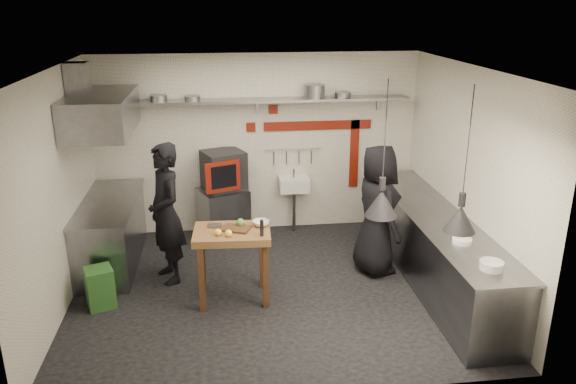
{
  "coord_description": "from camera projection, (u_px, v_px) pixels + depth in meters",
  "views": [
    {
      "loc": [
        -0.59,
        -6.43,
        3.55
      ],
      "look_at": [
        0.25,
        0.3,
        1.22
      ],
      "focal_mm": 35.0,
      "sensor_mm": 36.0,
      "label": 1
    }
  ],
  "objects": [
    {
      "name": "ceiling",
      "position": [
        269.0,
        69.0,
        6.35
      ],
      "size": [
        5.0,
        5.0,
        0.0
      ],
      "primitive_type": "plane",
      "color": "beige",
      "rests_on": "floor"
    },
    {
      "name": "heat_lamp_far",
      "position": [
        466.0,
        161.0,
        5.49
      ],
      "size": [
        0.34,
        0.34,
        1.49
      ],
      "primitive_type": null,
      "rotation": [
        0.0,
        0.0,
        -0.04
      ],
      "color": "black",
      "rests_on": "ceiling"
    },
    {
      "name": "sink_drain",
      "position": [
        294.0,
        211.0,
        8.98
      ],
      "size": [
        0.06,
        0.06,
        0.66
      ],
      "primitive_type": "cylinder",
      "color": "slate",
      "rests_on": "floor"
    },
    {
      "name": "sink_tap",
      "position": [
        294.0,
        173.0,
        8.81
      ],
      "size": [
        0.03,
        0.03,
        0.14
      ],
      "primitive_type": "cylinder",
      "color": "slate",
      "rests_on": "hand_sink"
    },
    {
      "name": "utensil_rail",
      "position": [
        293.0,
        149.0,
        8.83
      ],
      "size": [
        0.9,
        0.02,
        0.02
      ],
      "primitive_type": "cylinder",
      "rotation": [
        0.0,
        1.57,
        0.0
      ],
      "color": "slate",
      "rests_on": "wall_back"
    },
    {
      "name": "shelf_bracket_left",
      "position": [
        129.0,
        108.0,
        8.32
      ],
      "size": [
        0.04,
        0.06,
        0.24
      ],
      "primitive_type": "cube",
      "color": "slate",
      "rests_on": "wall_back"
    },
    {
      "name": "hood_duct",
      "position": [
        78.0,
        82.0,
        7.13
      ],
      "size": [
        0.28,
        0.28,
        0.5
      ],
      "primitive_type": "cube",
      "color": "slate",
      "rests_on": "ceiling"
    },
    {
      "name": "stock_pot",
      "position": [
        314.0,
        91.0,
        8.43
      ],
      "size": [
        0.35,
        0.35,
        0.2
      ],
      "primitive_type": "cylinder",
      "rotation": [
        0.0,
        0.0,
        -0.11
      ],
      "color": "slate",
      "rests_on": "back_shelf"
    },
    {
      "name": "counter_left",
      "position": [
        111.0,
        233.0,
        7.84
      ],
      "size": [
        0.7,
        1.9,
        0.9
      ],
      "primitive_type": "cube",
      "color": "slate",
      "rests_on": "floor"
    },
    {
      "name": "pan_right",
      "position": [
        343.0,
        95.0,
        8.5
      ],
      "size": [
        0.28,
        0.28,
        0.08
      ],
      "primitive_type": "cylinder",
      "rotation": [
        0.0,
        0.0,
        -0.17
      ],
      "color": "slate",
      "rests_on": "back_shelf"
    },
    {
      "name": "wall_front",
      "position": [
        294.0,
        263.0,
        4.83
      ],
      "size": [
        5.0,
        0.04,
        2.8
      ],
      "primitive_type": "cube",
      "color": "silver",
      "rests_on": "floor"
    },
    {
      "name": "counter_right_top",
      "position": [
        437.0,
        216.0,
        7.21
      ],
      "size": [
        0.76,
        3.9,
        0.03
      ],
      "primitive_type": "cube",
      "color": "slate",
      "rests_on": "counter_right"
    },
    {
      "name": "veg_ball",
      "position": [
        240.0,
        223.0,
        6.84
      ],
      "size": [
        0.12,
        0.12,
        0.1
      ],
      "primitive_type": "sphere",
      "rotation": [
        0.0,
        0.0,
        -0.21
      ],
      "color": "#4E7F2E",
      "rests_on": "prep_table"
    },
    {
      "name": "extractor_hood",
      "position": [
        101.0,
        113.0,
        7.29
      ],
      "size": [
        0.78,
        1.6,
        0.5
      ],
      "primitive_type": "cube",
      "color": "slate",
      "rests_on": "ceiling"
    },
    {
      "name": "hand_sink",
      "position": [
        294.0,
        184.0,
        8.87
      ],
      "size": [
        0.46,
        0.34,
        0.22
      ],
      "primitive_type": "cube",
      "color": "silver",
      "rests_on": "wall_back"
    },
    {
      "name": "red_band_vert",
      "position": [
        354.0,
        154.0,
        9.0
      ],
      "size": [
        0.14,
        0.02,
        1.1
      ],
      "primitive_type": "cube",
      "color": "maroon",
      "rests_on": "wall_back"
    },
    {
      "name": "green_bin",
      "position": [
        100.0,
        287.0,
        6.78
      ],
      "size": [
        0.4,
        0.4,
        0.5
      ],
      "primitive_type": "cube",
      "rotation": [
        0.0,
        0.0,
        0.36
      ],
      "color": "#275623",
      "rests_on": "floor"
    },
    {
      "name": "chef_left",
      "position": [
        166.0,
        214.0,
        7.24
      ],
      "size": [
        0.68,
        0.8,
        1.86
      ],
      "primitive_type": "imported",
      "rotation": [
        0.0,
        0.0,
        -1.16
      ],
      "color": "black",
      "rests_on": "floor"
    },
    {
      "name": "shelf_bracket_mid",
      "position": [
        257.0,
        105.0,
        8.54
      ],
      "size": [
        0.04,
        0.06,
        0.24
      ],
      "primitive_type": "cube",
      "color": "slate",
      "rests_on": "wall_back"
    },
    {
      "name": "red_tile_b",
      "position": [
        251.0,
        127.0,
        8.65
      ],
      "size": [
        0.14,
        0.02,
        0.14
      ],
      "primitive_type": "cube",
      "color": "maroon",
      "rests_on": "wall_back"
    },
    {
      "name": "pan_mid_left",
      "position": [
        192.0,
        98.0,
        8.24
      ],
      "size": [
        0.29,
        0.29,
        0.07
      ],
      "primitive_type": "cylinder",
      "rotation": [
        0.0,
        0.0,
        -0.31
      ],
      "color": "slate",
      "rests_on": "back_shelf"
    },
    {
      "name": "back_shelf",
      "position": [
        258.0,
        100.0,
        8.37
      ],
      "size": [
        4.6,
        0.34,
        0.04
      ],
      "primitive_type": "cube",
      "color": "slate",
      "rests_on": "wall_back"
    },
    {
      "name": "red_band_horiz",
      "position": [
        318.0,
        125.0,
        8.77
      ],
      "size": [
        1.7,
        0.02,
        0.14
      ],
      "primitive_type": "cube",
      "color": "maroon",
      "rests_on": "wall_back"
    },
    {
      "name": "bowl",
      "position": [
        261.0,
        223.0,
        6.87
      ],
      "size": [
        0.23,
        0.23,
        0.06
      ],
      "primitive_type": "imported",
      "rotation": [
        0.0,
        0.0,
        -0.14
      ],
      "color": "silver",
      "rests_on": "prep_table"
    },
    {
      "name": "oven_door",
      "position": [
        223.0,
        177.0,
        8.21
      ],
      "size": [
        0.51,
        0.23,
        0.46
      ],
      "primitive_type": "cube",
      "rotation": [
        0.0,
        0.0,
        0.39
      ],
      "color": "maroon",
      "rests_on": "combi_oven"
    },
    {
      "name": "lemon_b",
      "position": [
        229.0,
        233.0,
        6.56
      ],
      "size": [
        0.09,
        0.09,
        0.08
      ],
      "primitive_type": "sphere",
      "rotation": [
        0.0,
        0.0,
        -0.1
      ],
      "color": "yellow",
      "rests_on": "prep_table"
    },
    {
      "name": "heat_lamp_near",
      "position": [
        384.0,
        150.0,
        5.85
      ],
      "size": [
        0.46,
        0.46,
        1.48
      ],
      "primitive_type": null,
      "rotation": [
        0.0,
        0.0,
        0.35
      ],
      "color": "black",
      "rests_on": "ceiling"
    },
    {
      "name": "prep_table",
      "position": [
        233.0,
        265.0,
        6.89
      ],
      "size": [
        0.95,
        0.69,
        0.92
      ],
      "primitive_type": null,
      "rotation": [
        0.0,
        0.0,
        -0.05
      ],
      "color": "brown",
      "rests_on": "floor"
    },
    {
      "name": "shelf_bracket_right",
      "position": [
        378.0,
        103.0,
        8.77
      ],
      "size": [
        0.04,
        0.06,
        0.24
      ],
      "primitive_type": "cube",
      "color": "slate",
      "rests_on": "wall_back"
    },
    {
      "name": "wall_back",
      "position": [
        258.0,
        144.0,
        8.77
      ],
      "size": [
        5.0,
        0.04,
        2.8
      ],
      "primitive_type": "cube",
      "color": "silver",
      "rests_on": "floor"
    },
    {
      "name": "lemon_a",
      "position": [
        218.0,
        232.0,
        6.58
      ],
      "size": [
        0.1,
        0.1,
        0.09
      ],
      "primitive_type": "sphere",
      "rotation": [
        0.0,
        0.0,
        0.17
      ],
      "color": "yellow",
      "rests_on": "prep_table"
    },
    {
      "name": "counter_left_top",
      "position": [
        107.0,
        202.0,
        7.69
      ],
      "size": [
        0.76,
        2.0,
        0.03
      ],
      "primitive_type": "cube",
      "color": "slate",
      "rests_on": "counter_left"
    },
    {
      "name": "red_tile_a",
      "position": [
        273.0,
        109.0,
        8.6
      ],
      "size": [
        0.14,
        0.02,
        0.14
      ],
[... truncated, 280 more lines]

